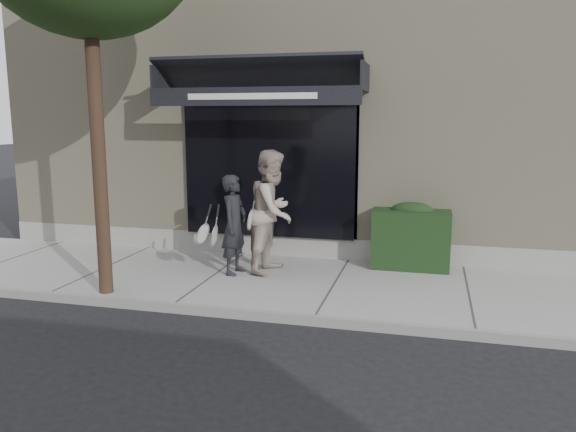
# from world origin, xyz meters

# --- Properties ---
(ground) EXTENTS (80.00, 80.00, 0.00)m
(ground) POSITION_xyz_m (0.00, 0.00, 0.00)
(ground) COLOR black
(ground) RESTS_ON ground
(sidewalk) EXTENTS (20.00, 3.00, 0.12)m
(sidewalk) POSITION_xyz_m (0.00, 0.00, 0.06)
(sidewalk) COLOR gray
(sidewalk) RESTS_ON ground
(curb) EXTENTS (20.00, 0.10, 0.14)m
(curb) POSITION_xyz_m (0.00, -1.55, 0.07)
(curb) COLOR gray
(curb) RESTS_ON ground
(building_facade) EXTENTS (14.30, 8.04, 5.64)m
(building_facade) POSITION_xyz_m (-0.01, 4.96, 2.74)
(building_facade) COLOR #B9B08D
(building_facade) RESTS_ON ground
(hedge) EXTENTS (1.30, 0.70, 1.14)m
(hedge) POSITION_xyz_m (1.10, 1.25, 0.66)
(hedge) COLOR black
(hedge) RESTS_ON sidewalk
(pedestrian_front) EXTENTS (0.73, 0.87, 1.64)m
(pedestrian_front) POSITION_xyz_m (-1.70, 0.14, 0.94)
(pedestrian_front) COLOR black
(pedestrian_front) RESTS_ON sidewalk
(pedestrian_back) EXTENTS (0.90, 1.09, 2.03)m
(pedestrian_back) POSITION_xyz_m (-1.13, 0.44, 1.14)
(pedestrian_back) COLOR #B09D8D
(pedestrian_back) RESTS_ON sidewalk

